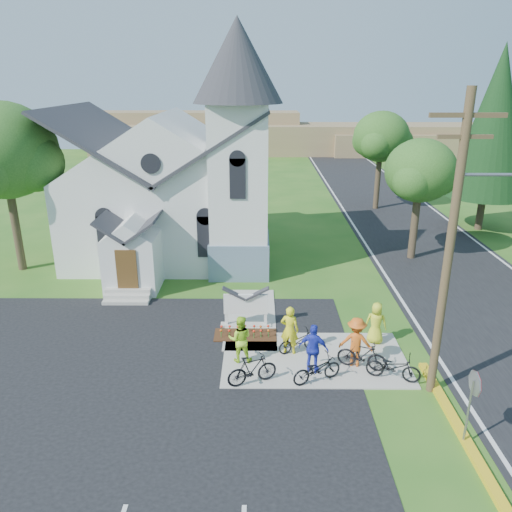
{
  "coord_description": "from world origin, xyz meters",
  "views": [
    {
      "loc": [
        -0.65,
        -16.22,
        10.21
      ],
      "look_at": [
        -0.77,
        5.0,
        2.6
      ],
      "focal_mm": 35.0,
      "sensor_mm": 36.0,
      "label": 1
    }
  ],
  "objects_px": {
    "cyclist_0": "(290,330)",
    "cyclist_1": "(240,339)",
    "stop_sign": "(473,393)",
    "bike_4": "(393,367)",
    "bike_3": "(362,355)",
    "church_sign": "(246,305)",
    "bike_0": "(298,341)",
    "cyclist_2": "(314,349)",
    "bike_2": "(317,369)",
    "cyclist_4": "(376,323)",
    "bike_1": "(252,370)",
    "cyclist_3": "(356,342)",
    "utility_pole": "(453,242)"
  },
  "relations": [
    {
      "from": "cyclist_0",
      "to": "cyclist_4",
      "type": "xyz_separation_m",
      "value": [
        3.52,
        0.82,
        -0.11
      ]
    },
    {
      "from": "bike_0",
      "to": "bike_1",
      "type": "xyz_separation_m",
      "value": [
        -1.77,
        -2.22,
        0.11
      ]
    },
    {
      "from": "church_sign",
      "to": "cyclist_1",
      "type": "bearing_deg",
      "value": -92.77
    },
    {
      "from": "bike_3",
      "to": "cyclist_4",
      "type": "relative_size",
      "value": 1.04
    },
    {
      "from": "church_sign",
      "to": "bike_2",
      "type": "height_order",
      "value": "church_sign"
    },
    {
      "from": "bike_1",
      "to": "cyclist_3",
      "type": "xyz_separation_m",
      "value": [
        3.82,
        1.25,
        0.41
      ]
    },
    {
      "from": "church_sign",
      "to": "bike_3",
      "type": "xyz_separation_m",
      "value": [
        4.35,
        -3.4,
        -0.43
      ]
    },
    {
      "from": "utility_pole",
      "to": "bike_0",
      "type": "bearing_deg",
      "value": 150.62
    },
    {
      "from": "cyclist_0",
      "to": "cyclist_3",
      "type": "xyz_separation_m",
      "value": [
        2.41,
        -0.87,
        -0.02
      ]
    },
    {
      "from": "cyclist_2",
      "to": "bike_3",
      "type": "xyz_separation_m",
      "value": [
        1.82,
        0.22,
        -0.39
      ]
    },
    {
      "from": "utility_pole",
      "to": "bike_3",
      "type": "height_order",
      "value": "utility_pole"
    },
    {
      "from": "cyclist_4",
      "to": "bike_0",
      "type": "bearing_deg",
      "value": 28.26
    },
    {
      "from": "cyclist_3",
      "to": "bike_4",
      "type": "xyz_separation_m",
      "value": [
        1.18,
        -0.96,
        -0.46
      ]
    },
    {
      "from": "bike_2",
      "to": "cyclist_4",
      "type": "relative_size",
      "value": 1.07
    },
    {
      "from": "church_sign",
      "to": "cyclist_4",
      "type": "relative_size",
      "value": 1.26
    },
    {
      "from": "bike_3",
      "to": "bike_2",
      "type": "bearing_deg",
      "value": 136.49
    },
    {
      "from": "utility_pole",
      "to": "bike_3",
      "type": "relative_size",
      "value": 5.49
    },
    {
      "from": "bike_0",
      "to": "bike_1",
      "type": "relative_size",
      "value": 0.92
    },
    {
      "from": "cyclist_0",
      "to": "bike_3",
      "type": "distance_m",
      "value": 2.87
    },
    {
      "from": "church_sign",
      "to": "cyclist_0",
      "type": "height_order",
      "value": "cyclist_0"
    },
    {
      "from": "church_sign",
      "to": "cyclist_0",
      "type": "distance_m",
      "value": 2.88
    },
    {
      "from": "stop_sign",
      "to": "cyclist_4",
      "type": "distance_m",
      "value": 6.15
    },
    {
      "from": "cyclist_3",
      "to": "bike_2",
      "type": "bearing_deg",
      "value": 50.06
    },
    {
      "from": "stop_sign",
      "to": "cyclist_0",
      "type": "xyz_separation_m",
      "value": [
        -4.89,
        5.12,
        -0.75
      ]
    },
    {
      "from": "bike_2",
      "to": "bike_4",
      "type": "distance_m",
      "value": 2.73
    },
    {
      "from": "church_sign",
      "to": "cyclist_2",
      "type": "distance_m",
      "value": 4.42
    },
    {
      "from": "bike_3",
      "to": "bike_0",
      "type": "bearing_deg",
      "value": 81.94
    },
    {
      "from": "church_sign",
      "to": "stop_sign",
      "type": "distance_m",
      "value": 9.97
    },
    {
      "from": "bike_4",
      "to": "stop_sign",
      "type": "bearing_deg",
      "value": -140.15
    },
    {
      "from": "stop_sign",
      "to": "bike_1",
      "type": "height_order",
      "value": "stop_sign"
    },
    {
      "from": "stop_sign",
      "to": "bike_1",
      "type": "xyz_separation_m",
      "value": [
        -6.3,
        3.0,
        -1.18
      ]
    },
    {
      "from": "cyclist_2",
      "to": "cyclist_4",
      "type": "relative_size",
      "value": 1.08
    },
    {
      "from": "bike_1",
      "to": "cyclist_2",
      "type": "distance_m",
      "value": 2.37
    },
    {
      "from": "bike_3",
      "to": "utility_pole",
      "type": "bearing_deg",
      "value": -100.1
    },
    {
      "from": "church_sign",
      "to": "cyclist_2",
      "type": "relative_size",
      "value": 1.17
    },
    {
      "from": "cyclist_0",
      "to": "stop_sign",
      "type": "bearing_deg",
      "value": 148.86
    },
    {
      "from": "church_sign",
      "to": "bike_0",
      "type": "distance_m",
      "value": 3.07
    },
    {
      "from": "cyclist_2",
      "to": "cyclist_3",
      "type": "distance_m",
      "value": 1.68
    },
    {
      "from": "bike_0",
      "to": "cyclist_3",
      "type": "height_order",
      "value": "cyclist_3"
    },
    {
      "from": "bike_1",
      "to": "bike_2",
      "type": "bearing_deg",
      "value": -108.41
    },
    {
      "from": "stop_sign",
      "to": "cyclist_4",
      "type": "xyz_separation_m",
      "value": [
        -1.36,
        5.94,
        -0.86
      ]
    },
    {
      "from": "church_sign",
      "to": "bike_0",
      "type": "relative_size",
      "value": 1.31
    },
    {
      "from": "utility_pole",
      "to": "bike_2",
      "type": "distance_m",
      "value": 6.29
    },
    {
      "from": "cyclist_0",
      "to": "utility_pole",
      "type": "bearing_deg",
      "value": 168.53
    },
    {
      "from": "bike_0",
      "to": "bike_3",
      "type": "bearing_deg",
      "value": -142.61
    },
    {
      "from": "stop_sign",
      "to": "bike_4",
      "type": "relative_size",
      "value": 1.3
    },
    {
      "from": "stop_sign",
      "to": "bike_4",
      "type": "xyz_separation_m",
      "value": [
        -1.3,
        3.29,
        -1.23
      ]
    },
    {
      "from": "cyclist_0",
      "to": "cyclist_1",
      "type": "distance_m",
      "value": 1.99
    },
    {
      "from": "cyclist_0",
      "to": "cyclist_3",
      "type": "relative_size",
      "value": 1.02
    },
    {
      "from": "stop_sign",
      "to": "cyclist_1",
      "type": "height_order",
      "value": "stop_sign"
    }
  ]
}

